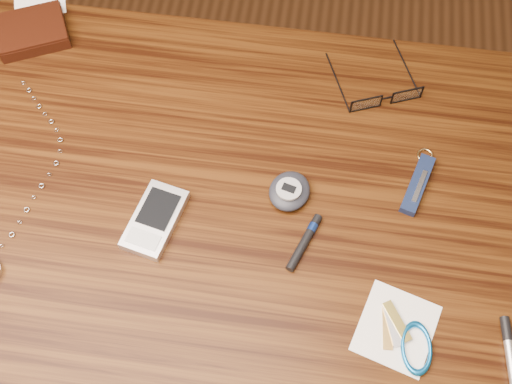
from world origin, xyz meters
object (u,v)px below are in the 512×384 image
pedometer (289,191)px  silver_pen (512,365)px  eyeglasses (385,96)px  pda_phone (155,219)px  notepad_keys (407,338)px  pocket_knife (418,185)px  wallet_and_card (32,31)px  desk (214,233)px

pedometer → silver_pen: size_ratio=0.54×
pedometer → silver_pen: 0.37m
eyeglasses → silver_pen: eyeglasses is taller
eyeglasses → pda_phone: bearing=-139.9°
eyeglasses → notepad_keys: eyeglasses is taller
notepad_keys → pocket_knife: size_ratio=1.23×
notepad_keys → pocket_knife: bearing=88.0°
eyeglasses → notepad_keys: bearing=-82.9°
wallet_and_card → pda_phone: 0.42m
wallet_and_card → silver_pen: wallet_and_card is taller
notepad_keys → silver_pen: bearing=-6.7°
pda_phone → silver_pen: bearing=-15.3°
eyeglasses → silver_pen: size_ratio=1.09×
pocket_knife → silver_pen: (0.12, -0.25, -0.00)m
notepad_keys → silver_pen: 0.13m
desk → eyeglasses: 0.34m
eyeglasses → pda_phone: eyeglasses is taller
notepad_keys → pocket_knife: 0.23m
pda_phone → pocket_knife: pda_phone is taller
silver_pen → pedometer: bearing=146.3°
eyeglasses → silver_pen: 0.43m
desk → pedometer: (0.11, 0.03, 0.11)m
notepad_keys → pedometer: bearing=132.8°
pda_phone → silver_pen: (0.49, -0.13, -0.00)m
pda_phone → eyeglasses: bearing=40.1°
wallet_and_card → pda_phone: bearing=-48.2°
pedometer → silver_pen: pedometer is taller
pedometer → notepad_keys: size_ratio=0.63×
pedometer → notepad_keys: (0.18, -0.19, -0.01)m
eyeglasses → pda_phone: size_ratio=1.32×
pda_phone → desk: bearing=30.5°
pda_phone → pedometer: bearing=21.2°
notepad_keys → pocket_knife: pocket_knife is taller
eyeglasses → notepad_keys: (0.05, -0.38, -0.01)m
eyeglasses → pedometer: same height
wallet_and_card → silver_pen: bearing=-30.2°
eyeglasses → pda_phone: 0.41m
eyeglasses → pedometer: 0.23m
desk → pocket_knife: (0.30, 0.07, 0.11)m
desk → pda_phone: (-0.07, -0.04, 0.11)m
desk → eyeglasses: size_ratio=6.25×
desk → pocket_knife: size_ratio=9.70×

